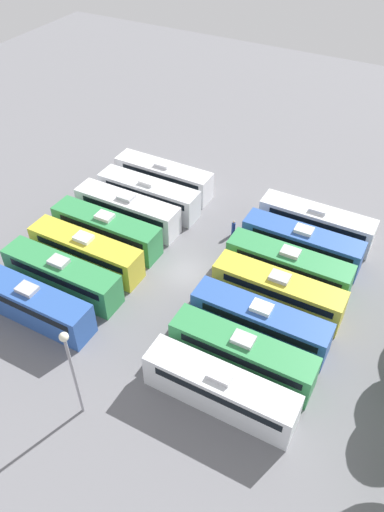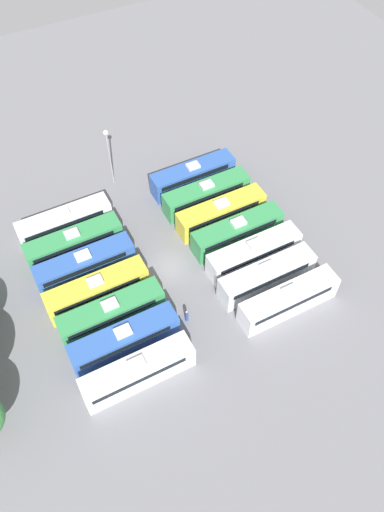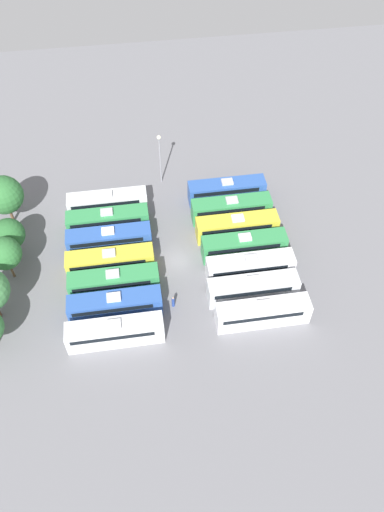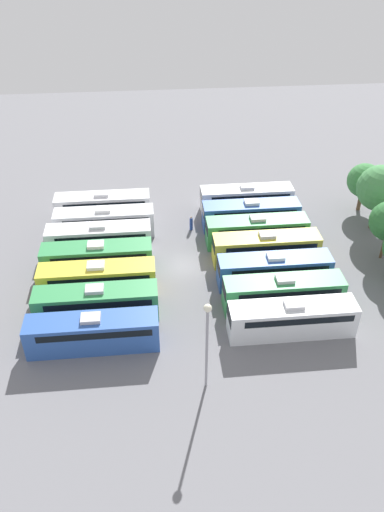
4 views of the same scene
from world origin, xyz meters
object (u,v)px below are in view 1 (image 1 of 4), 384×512
at_px(bus_4, 86,251).
at_px(bus_5, 62,275).
at_px(bus_6, 31,303).
at_px(worker_person, 233,228).
at_px(bus_3, 107,229).
at_px(light_pole, 70,362).
at_px(bus_2, 128,210).
at_px(bus_1, 149,194).
at_px(bus_10, 278,291).
at_px(bus_8, 302,243).
at_px(bus_7, 316,222).
at_px(bus_9, 289,266).
at_px(bus_0, 164,177).
at_px(bus_13, 220,389).
at_px(bus_12, 242,353).
at_px(bus_11, 260,321).

height_order(bus_4, bus_5, same).
relative_size(bus_6, worker_person, 6.42).
bearing_deg(bus_3, light_pole, 30.03).
relative_size(bus_2, bus_6, 1.00).
bearing_deg(bus_3, bus_5, 2.56).
bearing_deg(bus_1, bus_4, -1.06).
bearing_deg(bus_10, bus_8, -177.62).
height_order(bus_3, bus_7, same).
distance_m(bus_4, bus_9, 18.05).
bearing_deg(bus_7, bus_10, 0.55).
distance_m(bus_8, bus_9, 3.42).
bearing_deg(bus_2, bus_0, 179.41).
height_order(bus_1, bus_8, same).
relative_size(bus_9, bus_13, 1.00).
height_order(bus_9, bus_13, same).
distance_m(bus_0, worker_person, 10.66).
distance_m(bus_0, bus_1, 3.60).
xyz_separation_m(bus_3, bus_12, (7.09, 17.21, 0.00)).
relative_size(bus_0, worker_person, 6.42).
bearing_deg(bus_6, bus_8, 136.29).
bearing_deg(bus_9, bus_6, -49.90).
height_order(bus_2, bus_6, same).
relative_size(bus_11, worker_person, 6.42).
xyz_separation_m(bus_6, light_pole, (5.06, 8.84, 3.93)).
bearing_deg(bus_6, bus_4, -179.88).
relative_size(bus_6, bus_13, 1.00).
height_order(bus_2, bus_12, same).
bearing_deg(bus_13, light_pole, -57.60).
height_order(bus_13, worker_person, bus_13).
height_order(bus_12, worker_person, bus_12).
distance_m(bus_1, bus_7, 17.10).
height_order(bus_7, light_pole, light_pole).
distance_m(bus_2, bus_10, 17.55).
height_order(bus_2, bus_7, same).
xyz_separation_m(bus_6, bus_7, (-21.15, 16.87, 0.00)).
relative_size(bus_0, bus_10, 1.00).
bearing_deg(bus_10, bus_9, -174.83).
bearing_deg(bus_9, bus_8, 179.67).
distance_m(bus_9, bus_13, 13.99).
xyz_separation_m(bus_1, bus_6, (17.45, -0.17, 0.00)).
height_order(bus_1, bus_7, same).
distance_m(bus_12, worker_person, 15.69).
relative_size(bus_4, bus_5, 1.00).
height_order(bus_4, bus_9, same).
height_order(bus_12, light_pole, light_pole).
relative_size(bus_8, bus_9, 1.00).
distance_m(bus_0, bus_4, 13.86).
height_order(bus_6, bus_12, same).
xyz_separation_m(bus_0, bus_8, (3.57, 16.86, 0.00)).
bearing_deg(bus_3, bus_11, 78.06).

